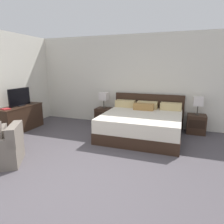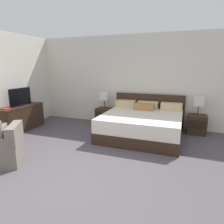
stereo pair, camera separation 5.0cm
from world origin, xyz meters
The scene contains 11 objects.
ground_plane centered at (0.00, 0.00, 0.00)m, with size 11.09×11.09×0.00m, color #4C474C.
wall_back centered at (0.00, 3.73, 1.38)m, with size 7.37×0.06×2.76m, color silver.
bed centered at (0.59, 2.71, 0.33)m, with size 2.07×2.00×1.01m.
nightstand_left centered at (-0.78, 3.42, 0.26)m, with size 0.49×0.44×0.52m.
nightstand_right centered at (1.97, 3.42, 0.26)m, with size 0.49×0.44×0.52m.
table_lamp_left centered at (-0.78, 3.42, 0.90)m, with size 0.25×0.25×0.50m.
table_lamp_right centered at (1.97, 3.42, 0.90)m, with size 0.25×0.25×0.50m.
dresser centered at (-2.81, 2.01, 0.37)m, with size 0.50×1.38×0.72m.
tv centered at (-2.81, 2.04, 0.96)m, with size 0.18×0.77×0.50m.
book_red_cover centered at (-2.79, 1.52, 0.73)m, with size 0.19×0.18×0.02m, color #B7282D.
armchair_companion centered at (-1.55, 0.25, 0.28)m, with size 0.95×0.94×0.76m.
Camera 1 is at (1.56, -2.36, 1.82)m, focal length 32.00 mm.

